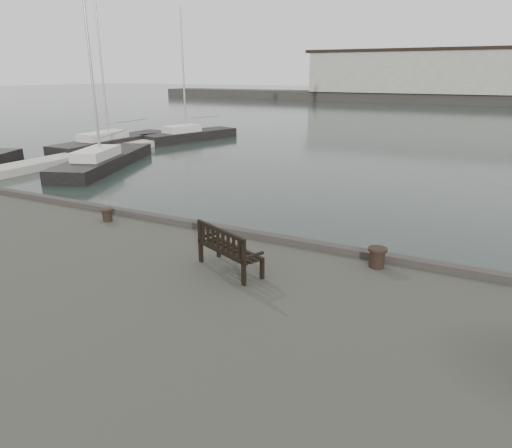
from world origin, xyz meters
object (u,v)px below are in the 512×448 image
(bollard_left, at_px, (107,215))
(yacht_c, at_px, (105,164))
(bench, at_px, (229,257))
(bollard_right, at_px, (377,258))
(yacht_d, at_px, (190,137))
(yacht_b, at_px, (115,144))

(bollard_left, xyz_separation_m, yacht_c, (-12.24, 12.12, -1.51))
(bench, distance_m, bollard_left, 5.53)
(bollard_right, distance_m, yacht_c, 23.82)
(bollard_right, distance_m, yacht_d, 34.18)
(yacht_b, height_order, yacht_d, yacht_b)
(bollard_right, distance_m, yacht_b, 32.23)
(bench, height_order, yacht_d, yacht_d)
(bench, relative_size, yacht_b, 0.12)
(yacht_b, distance_m, yacht_c, 8.83)
(bench, relative_size, yacht_d, 0.16)
(bench, distance_m, bollard_right, 3.53)
(bench, bearing_deg, yacht_b, 161.95)
(bollard_left, height_order, yacht_b, yacht_b)
(bollard_left, xyz_separation_m, yacht_d, (-14.68, 25.46, -1.52))
(yacht_d, bearing_deg, yacht_c, -62.84)
(bollard_left, bearing_deg, yacht_d, 119.97)
(bollard_left, relative_size, yacht_b, 0.02)
(bollard_left, distance_m, yacht_c, 17.29)
(bollard_right, bearing_deg, yacht_d, 132.43)
(bollard_right, xyz_separation_m, yacht_d, (-23.04, 25.20, -1.57))
(bollard_left, bearing_deg, yacht_b, 133.35)
(bench, relative_size, bollard_left, 4.91)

